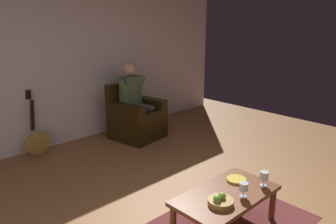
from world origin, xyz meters
TOP-DOWN VIEW (x-y plane):
  - ground_plane at (0.00, 0.00)m, footprint 7.68×7.68m
  - wall_back at (0.00, -3.23)m, footprint 6.61×0.06m
  - armchair at (-0.80, -2.59)m, footprint 0.84×0.84m
  - person_seated at (-0.80, -2.58)m, footprint 0.62×0.58m
  - coffee_table at (0.18, 0.01)m, footprint 1.04×0.57m
  - guitar at (0.71, -3.03)m, footprint 0.36×0.27m
  - wine_glass_near at (-0.20, 0.17)m, footprint 0.08×0.08m
  - wine_glass_far at (0.12, 0.15)m, footprint 0.09×0.09m
  - fruit_bowl at (0.37, 0.09)m, footprint 0.23×0.23m
  - decorative_dish at (-0.10, -0.07)m, footprint 0.20×0.20m

SIDE VIEW (x-z plane):
  - ground_plane at x=0.00m, z-range 0.00..0.00m
  - guitar at x=0.71m, z-range -0.27..0.70m
  - coffee_table at x=0.18m, z-range 0.14..0.52m
  - armchair at x=-0.80m, z-range -0.13..0.80m
  - decorative_dish at x=-0.10m, z-range 0.38..0.41m
  - fruit_bowl at x=0.37m, z-range 0.36..0.47m
  - wine_glass_far at x=0.12m, z-range 0.41..0.55m
  - wine_glass_near at x=-0.20m, z-range 0.41..0.55m
  - person_seated at x=-0.80m, z-range 0.04..1.32m
  - wall_back at x=0.00m, z-range 0.00..2.67m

